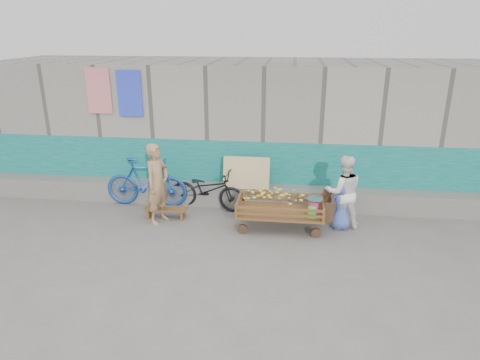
# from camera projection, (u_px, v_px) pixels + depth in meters

# --- Properties ---
(ground) EXTENTS (80.00, 80.00, 0.00)m
(ground) POSITION_uv_depth(u_px,v_px,m) (215.00, 256.00, 7.44)
(ground) COLOR #5D5B54
(ground) RESTS_ON ground
(building_wall) EXTENTS (12.00, 3.50, 3.00)m
(building_wall) POSITION_uv_depth(u_px,v_px,m) (242.00, 124.00, 10.73)
(building_wall) COLOR gray
(building_wall) RESTS_ON ground
(banana_cart) EXTENTS (1.84, 0.84, 0.79)m
(banana_cart) POSITION_uv_depth(u_px,v_px,m) (279.00, 203.00, 8.30)
(banana_cart) COLOR brown
(banana_cart) RESTS_ON ground
(bench) EXTENTS (0.89, 0.27, 0.22)m
(bench) POSITION_uv_depth(u_px,v_px,m) (166.00, 210.00, 8.90)
(bench) COLOR brown
(bench) RESTS_ON ground
(vendor_man) EXTENTS (0.59, 0.70, 1.65)m
(vendor_man) POSITION_uv_depth(u_px,v_px,m) (158.00, 184.00, 8.50)
(vendor_man) COLOR #9A754E
(vendor_man) RESTS_ON ground
(woman) EXTENTS (0.77, 0.63, 1.47)m
(woman) POSITION_uv_depth(u_px,v_px,m) (343.00, 192.00, 8.33)
(woman) COLOR white
(woman) RESTS_ON ground
(child) EXTENTS (0.48, 0.32, 0.97)m
(child) POSITION_uv_depth(u_px,v_px,m) (342.00, 206.00, 8.32)
(child) COLOR #475EB7
(child) RESTS_ON ground
(bicycle_dark) EXTENTS (1.76, 0.88, 0.88)m
(bicycle_dark) POSITION_uv_depth(u_px,v_px,m) (208.00, 190.00, 9.26)
(bicycle_dark) COLOR black
(bicycle_dark) RESTS_ON ground
(bicycle_blue) EXTENTS (1.82, 0.52, 1.10)m
(bicycle_blue) POSITION_uv_depth(u_px,v_px,m) (146.00, 182.00, 9.39)
(bicycle_blue) COLOR #1C489B
(bicycle_blue) RESTS_ON ground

